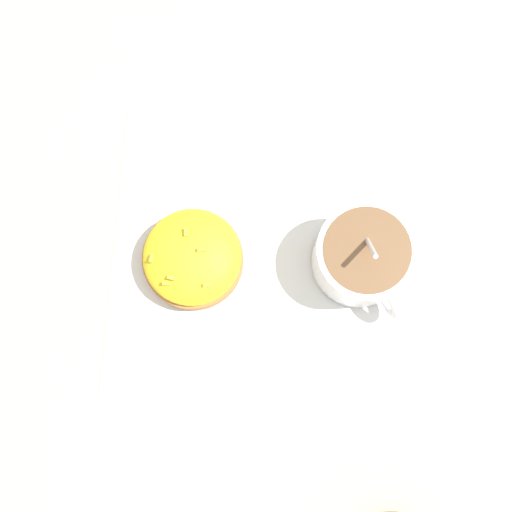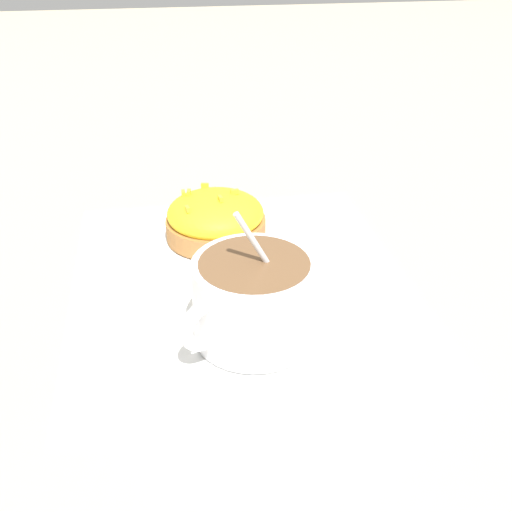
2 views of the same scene
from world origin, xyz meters
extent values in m
plane|color=#C6B793|center=(0.00, 0.00, 0.00)|extent=(3.00, 3.00, 0.00)
cube|color=white|center=(0.00, 0.00, 0.00)|extent=(0.30, 0.27, 0.00)
cylinder|color=white|center=(0.07, 0.00, 0.03)|extent=(0.08, 0.08, 0.06)
cylinder|color=brown|center=(0.07, 0.00, 0.06)|extent=(0.07, 0.07, 0.01)
torus|color=white|center=(0.10, -0.04, 0.03)|extent=(0.03, 0.04, 0.04)
ellipsoid|color=silver|center=(0.08, -0.02, 0.01)|extent=(0.02, 0.03, 0.01)
cylinder|color=silver|center=(0.07, 0.01, 0.06)|extent=(0.01, 0.05, 0.09)
cylinder|color=#B2753D|center=(-0.07, -0.01, 0.01)|extent=(0.09, 0.09, 0.02)
ellipsoid|color=yellow|center=(-0.07, -0.01, 0.03)|extent=(0.09, 0.09, 0.03)
cube|color=yellow|center=(-0.09, -0.04, 0.04)|extent=(0.01, 0.00, 0.00)
cube|color=yellow|center=(-0.08, 0.01, 0.04)|extent=(0.00, 0.01, 0.00)
cube|color=yellow|center=(-0.06, -0.01, 0.04)|extent=(0.01, 0.00, 0.00)
cube|color=yellow|center=(-0.06, -0.04, 0.04)|extent=(0.01, 0.00, 0.00)
cube|color=yellow|center=(-0.11, -0.02, 0.04)|extent=(0.00, 0.01, 0.00)
cube|color=yellow|center=(-0.09, -0.03, 0.04)|extent=(0.01, 0.00, 0.00)
camera|label=1|loc=(-0.01, -0.11, 0.64)|focal=50.00mm
camera|label=2|loc=(0.41, -0.05, 0.27)|focal=42.00mm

